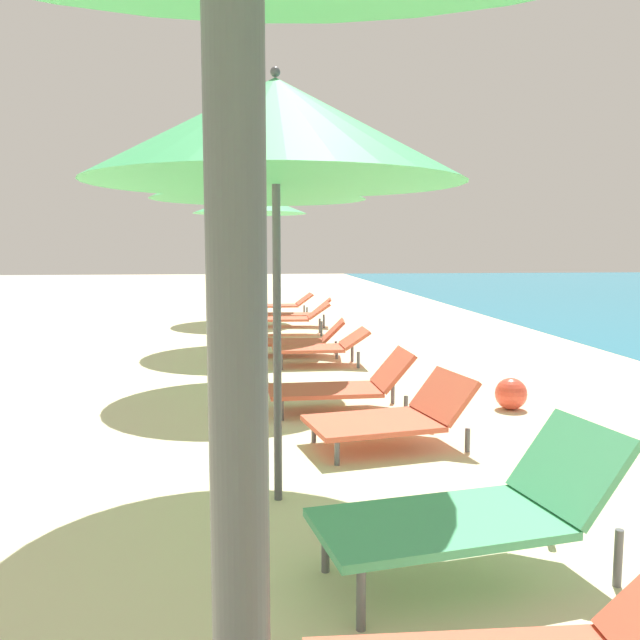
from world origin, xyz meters
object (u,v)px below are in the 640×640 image
at_px(umbrella_third, 276,132).
at_px(lounger_third_inland, 478,507).
at_px(lounger_third_shoreside, 394,415).
at_px(umbrella_farthest, 250,203).
at_px(lounger_farthest_inland, 296,313).
at_px(beach_ball, 511,394).
at_px(lounger_farthest_shoreside, 285,304).
at_px(lounger_fifth_shoreside, 291,317).
at_px(lounger_fourth_inland, 344,384).
at_px(lounger_fourth_shoreside, 322,346).
at_px(lounger_fifth_inland, 302,339).
at_px(umbrella_fifth, 258,177).
at_px(umbrella_fourth, 258,177).

relative_size(umbrella_third, lounger_third_inland, 1.72).
height_order(lounger_third_shoreside, umbrella_farthest, umbrella_farthest).
height_order(lounger_third_shoreside, lounger_farthest_inland, lounger_farthest_inland).
bearing_deg(beach_ball, lounger_farthest_shoreside, 100.63).
bearing_deg(umbrella_farthest, lounger_third_shoreside, -83.15).
height_order(lounger_third_inland, umbrella_farthest, umbrella_farthest).
xyz_separation_m(umbrella_third, umbrella_farthest, (-0.13, 10.00, 0.22)).
relative_size(lounger_third_shoreside, umbrella_farthest, 0.49).
height_order(lounger_fifth_shoreside, lounger_farthest_inland, lounger_fifth_shoreside).
height_order(lounger_third_shoreside, lounger_third_inland, lounger_third_inland).
bearing_deg(umbrella_farthest, lounger_fourth_inland, -83.77).
bearing_deg(umbrella_farthest, lounger_fourth_shoreside, -80.50).
bearing_deg(lounger_fifth_inland, lounger_farthest_shoreside, -84.58).
xyz_separation_m(umbrella_third, umbrella_fifth, (-0.02, 6.40, 0.39)).
bearing_deg(beach_ball, lounger_fifth_inland, 117.95).
height_order(umbrella_fifth, umbrella_farthest, umbrella_fifth).
xyz_separation_m(lounger_fifth_inland, beach_ball, (1.76, -3.31, -0.09)).
height_order(lounger_third_shoreside, lounger_fourth_inland, lounger_fourth_inland).
height_order(lounger_fifth_shoreside, beach_ball, lounger_fifth_shoreside).
distance_m(lounger_third_inland, lounger_farthest_inland, 9.90).
bearing_deg(umbrella_fifth, lounger_farthest_inland, 72.53).
bearing_deg(umbrella_fifth, umbrella_farthest, 91.80).
distance_m(lounger_fifth_shoreside, umbrella_farthest, 3.26).
xyz_separation_m(lounger_third_inland, beach_ball, (1.44, 3.12, -0.19)).
xyz_separation_m(lounger_fourth_inland, beach_ball, (1.61, -0.10, -0.11)).
bearing_deg(lounger_third_shoreside, lounger_fifth_inland, -96.22).
relative_size(lounger_third_shoreside, lounger_fourth_shoreside, 1.07).
height_order(lounger_third_shoreside, umbrella_fifth, umbrella_fifth).
xyz_separation_m(lounger_fifth_shoreside, lounger_fifth_inland, (0.02, -2.29, -0.07)).
distance_m(lounger_fifth_inland, lounger_farthest_inland, 3.47).
xyz_separation_m(umbrella_third, lounger_fourth_inland, (0.73, 2.14, -1.98)).
xyz_separation_m(lounger_fourth_inland, umbrella_farthest, (-0.86, 7.86, 2.21)).
height_order(lounger_fourth_shoreside, lounger_farthest_inland, lounger_farthest_inland).
bearing_deg(umbrella_fifth, lounger_fourth_shoreside, -66.47).
xyz_separation_m(lounger_fifth_inland, umbrella_farthest, (-0.71, 4.65, 2.22)).
bearing_deg(lounger_fifth_inland, lounger_third_shoreside, 100.83).
height_order(lounger_third_shoreside, lounger_fifth_shoreside, lounger_fifth_shoreside).
bearing_deg(lounger_third_shoreside, beach_ball, -154.12).
relative_size(umbrella_farthest, lounger_farthest_inland, 1.86).
height_order(umbrella_fourth, beach_ball, umbrella_fourth).
distance_m(lounger_third_inland, lounger_fifth_shoreside, 8.73).
xyz_separation_m(umbrella_fifth, lounger_farthest_inland, (0.76, 2.42, -2.36)).
xyz_separation_m(lounger_farthest_inland, beach_ball, (1.60, -6.78, -0.12)).
height_order(lounger_farthest_inland, beach_ball, lounger_farthest_inland).
bearing_deg(beach_ball, lounger_third_shoreside, -143.05).
bearing_deg(umbrella_third, lounger_fifth_inland, 83.81).
relative_size(lounger_fifth_shoreside, umbrella_farthest, 0.53).
xyz_separation_m(lounger_fifth_inland, lounger_farthest_inland, (0.16, 3.47, 0.03)).
bearing_deg(lounger_fourth_shoreside, lounger_farthest_shoreside, -89.22).
distance_m(lounger_fifth_shoreside, beach_ball, 5.88).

